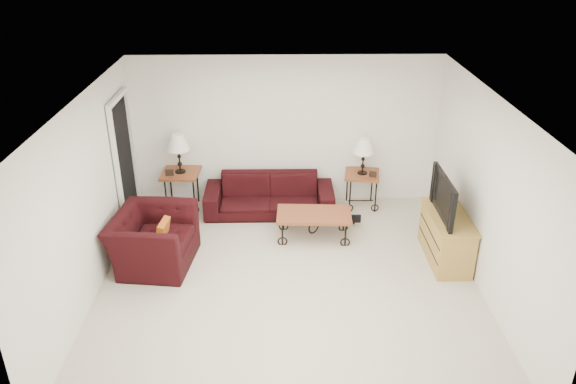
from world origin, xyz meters
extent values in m
plane|color=beige|center=(0.00, 0.00, 0.00)|extent=(5.00, 5.00, 0.00)
cube|color=white|center=(0.00, 2.50, 1.25)|extent=(5.00, 0.02, 2.50)
cube|color=white|center=(0.00, -2.50, 1.25)|extent=(5.00, 0.02, 2.50)
cube|color=white|center=(-2.50, 0.00, 1.25)|extent=(0.02, 5.00, 2.50)
cube|color=white|center=(2.50, 0.00, 1.25)|extent=(0.02, 5.00, 2.50)
plane|color=white|center=(0.00, 0.00, 2.50)|extent=(5.00, 5.00, 0.00)
cube|color=black|center=(-2.47, 1.65, 1.02)|extent=(0.08, 0.94, 2.04)
imported|color=black|center=(-0.28, 2.02, 0.31)|extent=(2.10, 0.82, 0.61)
cube|color=brown|center=(-1.74, 2.20, 0.33)|extent=(0.63, 0.63, 0.66)
cube|color=brown|center=(1.26, 2.20, 0.30)|extent=(0.64, 0.64, 0.61)
cube|color=black|center=(-1.89, 2.05, 0.71)|extent=(0.13, 0.03, 0.11)
cube|color=black|center=(1.41, 2.05, 0.66)|extent=(0.12, 0.06, 0.10)
cube|color=brown|center=(0.40, 1.16, 0.21)|extent=(1.14, 0.65, 0.42)
imported|color=black|center=(-1.88, 0.50, 0.38)|extent=(1.16, 1.29, 0.77)
cube|color=#B75D17|center=(-1.72, 0.45, 0.52)|extent=(0.13, 0.35, 0.35)
cube|color=#A9853F|center=(2.23, 0.55, 0.35)|extent=(0.48, 1.16, 0.69)
imported|color=black|center=(2.21, 0.55, 0.99)|extent=(0.14, 1.04, 0.60)
ellipsoid|color=black|center=(1.06, 1.57, 0.19)|extent=(0.34, 0.29, 0.38)
camera|label=1|loc=(-0.12, -6.23, 4.36)|focal=34.90mm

